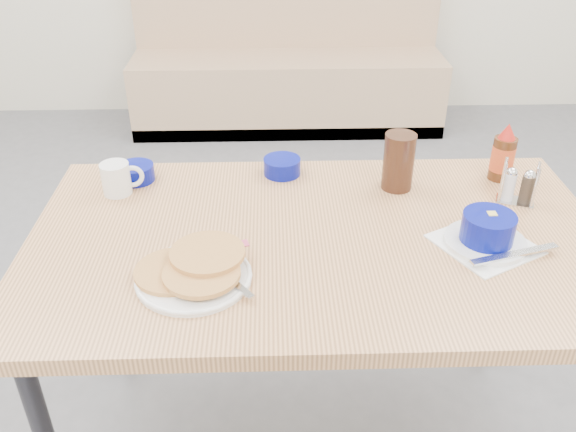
{
  "coord_description": "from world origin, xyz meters",
  "views": [
    {
      "loc": [
        -0.11,
        -0.97,
        1.57
      ],
      "look_at": [
        -0.07,
        0.24,
        0.82
      ],
      "focal_mm": 38.0,
      "sensor_mm": 36.0,
      "label": 1
    }
  ],
  "objects_px": {
    "coffee_mug": "(117,178)",
    "creamer_bowl": "(136,173)",
    "booth_bench": "(287,68)",
    "syrup_bottle": "(503,155)",
    "grits_setting": "(487,233)",
    "dining_table": "(318,256)",
    "butter_bowl": "(282,166)",
    "condiment_caddy": "(518,188)",
    "amber_tumbler": "(399,162)",
    "pancake_plate": "(194,271)"
  },
  "relations": [
    {
      "from": "coffee_mug",
      "to": "creamer_bowl",
      "type": "distance_m",
      "value": 0.08
    },
    {
      "from": "booth_bench",
      "to": "syrup_bottle",
      "type": "height_order",
      "value": "booth_bench"
    },
    {
      "from": "grits_setting",
      "to": "creamer_bowl",
      "type": "relative_size",
      "value": 2.89
    },
    {
      "from": "dining_table",
      "to": "coffee_mug",
      "type": "xyz_separation_m",
      "value": [
        -0.52,
        0.23,
        0.11
      ]
    },
    {
      "from": "grits_setting",
      "to": "butter_bowl",
      "type": "bearing_deg",
      "value": 141.29
    },
    {
      "from": "dining_table",
      "to": "creamer_bowl",
      "type": "distance_m",
      "value": 0.58
    },
    {
      "from": "condiment_caddy",
      "to": "amber_tumbler",
      "type": "bearing_deg",
      "value": -175.21
    },
    {
      "from": "pancake_plate",
      "to": "syrup_bottle",
      "type": "bearing_deg",
      "value": 28.2
    },
    {
      "from": "coffee_mug",
      "to": "condiment_caddy",
      "type": "distance_m",
      "value": 1.05
    },
    {
      "from": "butter_bowl",
      "to": "amber_tumbler",
      "type": "distance_m",
      "value": 0.33
    },
    {
      "from": "booth_bench",
      "to": "amber_tumbler",
      "type": "distance_m",
      "value": 2.36
    },
    {
      "from": "booth_bench",
      "to": "creamer_bowl",
      "type": "distance_m",
      "value": 2.33
    },
    {
      "from": "syrup_bottle",
      "to": "creamer_bowl",
      "type": "bearing_deg",
      "value": 178.78
    },
    {
      "from": "grits_setting",
      "to": "pancake_plate",
      "type": "bearing_deg",
      "value": -171.09
    },
    {
      "from": "pancake_plate",
      "to": "coffee_mug",
      "type": "bearing_deg",
      "value": 121.97
    },
    {
      "from": "booth_bench",
      "to": "pancake_plate",
      "type": "bearing_deg",
      "value": -95.97
    },
    {
      "from": "coffee_mug",
      "to": "condiment_caddy",
      "type": "bearing_deg",
      "value": -4.38
    },
    {
      "from": "grits_setting",
      "to": "creamer_bowl",
      "type": "distance_m",
      "value": 0.94
    },
    {
      "from": "butter_bowl",
      "to": "condiment_caddy",
      "type": "relative_size",
      "value": 0.92
    },
    {
      "from": "booth_bench",
      "to": "butter_bowl",
      "type": "relative_size",
      "value": 18.12
    },
    {
      "from": "pancake_plate",
      "to": "coffee_mug",
      "type": "xyz_separation_m",
      "value": [
        -0.24,
        0.38,
        0.03
      ]
    },
    {
      "from": "grits_setting",
      "to": "creamer_bowl",
      "type": "height_order",
      "value": "grits_setting"
    },
    {
      "from": "condiment_caddy",
      "to": "creamer_bowl",
      "type": "bearing_deg",
      "value": -167.33
    },
    {
      "from": "grits_setting",
      "to": "coffee_mug",
      "type": "bearing_deg",
      "value": 162.93
    },
    {
      "from": "booth_bench",
      "to": "dining_table",
      "type": "relative_size",
      "value": 1.36
    },
    {
      "from": "dining_table",
      "to": "butter_bowl",
      "type": "bearing_deg",
      "value": 104.05
    },
    {
      "from": "coffee_mug",
      "to": "butter_bowl",
      "type": "distance_m",
      "value": 0.45
    },
    {
      "from": "booth_bench",
      "to": "pancake_plate",
      "type": "relative_size",
      "value": 7.24
    },
    {
      "from": "grits_setting",
      "to": "creamer_bowl",
      "type": "bearing_deg",
      "value": 158.19
    },
    {
      "from": "amber_tumbler",
      "to": "dining_table",
      "type": "bearing_deg",
      "value": -134.72
    },
    {
      "from": "syrup_bottle",
      "to": "butter_bowl",
      "type": "bearing_deg",
      "value": 175.63
    },
    {
      "from": "booth_bench",
      "to": "butter_bowl",
      "type": "bearing_deg",
      "value": -92.08
    },
    {
      "from": "booth_bench",
      "to": "coffee_mug",
      "type": "height_order",
      "value": "booth_bench"
    },
    {
      "from": "grits_setting",
      "to": "syrup_bottle",
      "type": "distance_m",
      "value": 0.36
    },
    {
      "from": "amber_tumbler",
      "to": "condiment_caddy",
      "type": "relative_size",
      "value": 1.38
    },
    {
      "from": "coffee_mug",
      "to": "grits_setting",
      "type": "relative_size",
      "value": 0.38
    },
    {
      "from": "dining_table",
      "to": "amber_tumbler",
      "type": "relative_size",
      "value": 8.93
    },
    {
      "from": "coffee_mug",
      "to": "creamer_bowl",
      "type": "relative_size",
      "value": 1.11
    },
    {
      "from": "booth_bench",
      "to": "dining_table",
      "type": "xyz_separation_m",
      "value": [
        0.0,
        -2.53,
        0.35
      ]
    },
    {
      "from": "butter_bowl",
      "to": "grits_setting",
      "type": "bearing_deg",
      "value": -38.71
    },
    {
      "from": "grits_setting",
      "to": "booth_bench",
      "type": "bearing_deg",
      "value": 98.54
    },
    {
      "from": "dining_table",
      "to": "grits_setting",
      "type": "xyz_separation_m",
      "value": [
        0.39,
        -0.05,
        0.1
      ]
    },
    {
      "from": "dining_table",
      "to": "butter_bowl",
      "type": "xyz_separation_m",
      "value": [
        -0.08,
        0.32,
        0.09
      ]
    },
    {
      "from": "butter_bowl",
      "to": "syrup_bottle",
      "type": "distance_m",
      "value": 0.61
    },
    {
      "from": "amber_tumbler",
      "to": "creamer_bowl",
      "type": "bearing_deg",
      "value": 174.9
    },
    {
      "from": "booth_bench",
      "to": "condiment_caddy",
      "type": "bearing_deg",
      "value": -77.51
    },
    {
      "from": "pancake_plate",
      "to": "amber_tumbler",
      "type": "distance_m",
      "value": 0.65
    },
    {
      "from": "dining_table",
      "to": "pancake_plate",
      "type": "bearing_deg",
      "value": -150.5
    },
    {
      "from": "condiment_caddy",
      "to": "booth_bench",
      "type": "bearing_deg",
      "value": 123.65
    },
    {
      "from": "dining_table",
      "to": "grits_setting",
      "type": "bearing_deg",
      "value": -7.95
    }
  ]
}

